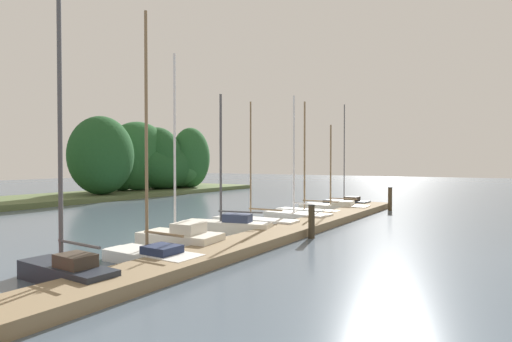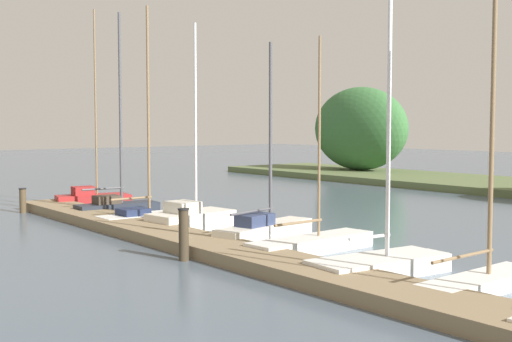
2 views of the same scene
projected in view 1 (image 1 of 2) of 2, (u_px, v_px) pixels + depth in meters
The scene contains 13 objects.
dock_pier at pixel (286, 231), 17.61m from camera, with size 26.95×1.80×0.35m.
far_shore at pixel (106, 165), 37.16m from camera, with size 53.19×8.15×7.14m.
sailboat_1 at pixel (65, 264), 10.64m from camera, with size 1.02×3.43×7.95m.
sailboat_2 at pixel (150, 251), 12.78m from camera, with size 1.22×3.53×7.81m.
sailboat_3 at pixel (178, 238), 14.88m from camera, with size 1.73×3.30×7.05m.
sailboat_4 at pixel (225, 225), 18.06m from camera, with size 1.83×4.26×6.12m.
sailboat_5 at pixel (253, 221), 19.95m from camera, with size 1.25×4.47×6.07m.
sailboat_6 at pixel (295, 215), 22.23m from camera, with size 1.69×3.89×6.72m.
sailboat_7 at pixel (306, 209), 24.58m from camera, with size 1.08×3.93×6.76m.
sailboat_8 at pixel (333, 206), 26.61m from camera, with size 1.66×4.53×5.56m.
sailboat_9 at pixel (346, 202), 29.20m from camera, with size 1.34×3.26×7.24m.
mooring_piling_1 at pixel (312, 221), 16.98m from camera, with size 0.30×0.30×1.40m.
mooring_piling_2 at pixel (390, 199), 26.81m from camera, with size 0.30×0.30×1.52m.
Camera 1 is at (-15.51, 3.30, 3.12)m, focal length 28.93 mm.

